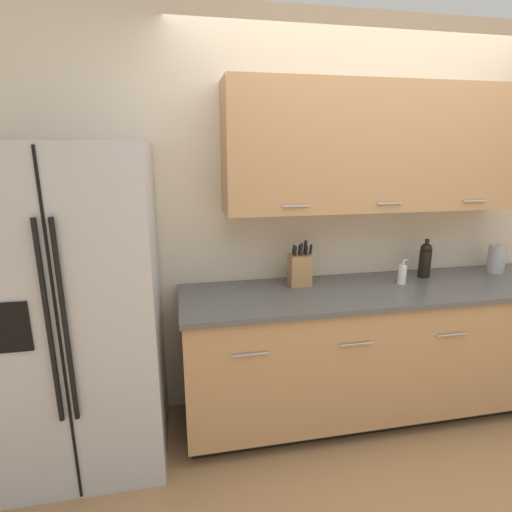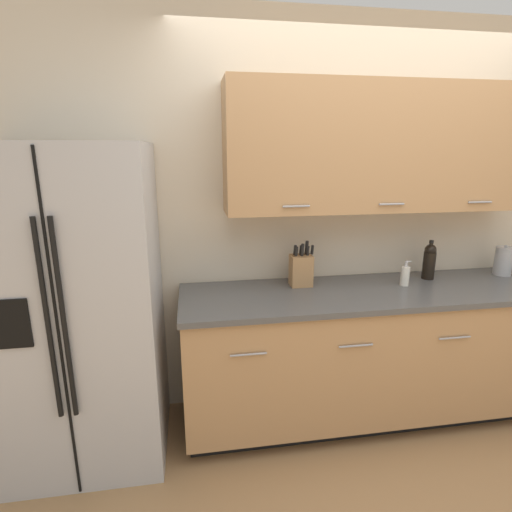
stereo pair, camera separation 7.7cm
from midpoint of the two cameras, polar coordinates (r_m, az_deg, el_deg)
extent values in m
cube|color=beige|center=(2.88, 13.26, 5.20)|extent=(10.00, 0.05, 2.60)
cube|color=tan|center=(2.69, 16.47, 14.54)|extent=(1.97, 0.32, 0.77)
cylinder|color=#99999E|center=(2.34, 4.78, 7.11)|extent=(0.16, 0.01, 0.01)
cylinder|color=#99999E|center=(2.56, 17.71, 7.14)|extent=(0.16, 0.01, 0.01)
cylinder|color=#99999E|center=(2.89, 28.12, 6.91)|extent=(0.16, 0.01, 0.01)
cube|color=black|center=(3.11, 15.08, -19.30)|extent=(2.51, 0.54, 0.09)
cube|color=tan|center=(2.86, 16.04, -12.41)|extent=(2.55, 0.62, 0.79)
cube|color=#4C4C4C|center=(2.69, 16.77, -4.71)|extent=(2.57, 0.64, 0.03)
cylinder|color=#99999E|center=(2.21, -1.80, -13.91)|extent=(0.20, 0.01, 0.01)
cylinder|color=#99999E|center=(2.38, 13.25, -12.18)|extent=(0.20, 0.01, 0.01)
cylinder|color=#99999E|center=(2.68, 25.49, -10.14)|extent=(0.20, 0.01, 0.01)
cube|color=#B2B2B5|center=(2.43, -24.95, -7.32)|extent=(0.87, 0.70, 1.80)
cube|color=black|center=(2.12, -27.14, -10.86)|extent=(0.01, 0.01, 1.77)
cylinder|color=black|center=(2.08, -28.47, -8.77)|extent=(0.02, 0.02, 0.99)
cylinder|color=black|center=(2.06, -26.60, -8.76)|extent=(0.02, 0.02, 0.99)
cube|color=black|center=(2.15, -32.48, -8.64)|extent=(0.16, 0.01, 0.24)
cube|color=#A87A4C|center=(2.60, 5.43, -2.01)|extent=(0.14, 0.11, 0.20)
cylinder|color=black|center=(2.57, 4.59, 0.89)|extent=(0.02, 0.03, 0.07)
cylinder|color=black|center=(2.54, 4.79, 0.68)|extent=(0.02, 0.03, 0.06)
cylinder|color=black|center=(2.58, 5.40, 0.90)|extent=(0.02, 0.03, 0.06)
cylinder|color=black|center=(2.55, 5.61, 0.92)|extent=(0.02, 0.04, 0.08)
cylinder|color=black|center=(2.59, 6.21, 1.25)|extent=(0.02, 0.04, 0.09)
cylinder|color=black|center=(2.56, 6.42, 0.77)|extent=(0.01, 0.03, 0.06)
cylinder|color=black|center=(2.60, 7.00, 0.95)|extent=(0.02, 0.03, 0.06)
cylinder|color=black|center=(2.98, 22.28, -1.04)|extent=(0.08, 0.08, 0.19)
sphere|color=black|center=(2.95, 22.48, 0.98)|extent=(0.08, 0.08, 0.08)
cylinder|color=black|center=(2.95, 22.52, 1.32)|extent=(0.03, 0.03, 0.06)
cylinder|color=black|center=(2.94, 22.60, 2.08)|extent=(0.03, 0.03, 0.02)
cylinder|color=silver|center=(2.78, 19.41, -2.52)|extent=(0.05, 0.05, 0.12)
cylinder|color=#B2B2B5|center=(2.76, 19.55, -0.93)|extent=(0.02, 0.02, 0.04)
cylinder|color=#B2B2B5|center=(2.77, 19.88, -0.57)|extent=(0.03, 0.01, 0.01)
cylinder|color=#A3A3A5|center=(3.32, 30.55, -0.45)|extent=(0.12, 0.12, 0.19)
cylinder|color=#A3A3A5|center=(3.30, 30.77, 1.23)|extent=(0.12, 0.12, 0.01)
sphere|color=#A3A3A5|center=(3.30, 30.80, 1.43)|extent=(0.02, 0.02, 0.02)
camera|label=1|loc=(0.04, -90.93, -0.25)|focal=28.00mm
camera|label=2|loc=(0.04, 89.07, 0.25)|focal=28.00mm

